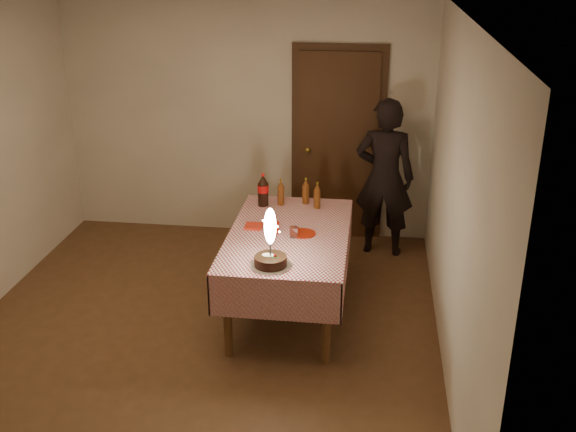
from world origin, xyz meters
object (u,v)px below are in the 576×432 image
Objects in this scene: amber_bottle_left at (281,193)px; photographer at (385,177)px; amber_bottle_right at (317,196)px; red_plate at (303,233)px; amber_bottle_mid at (306,192)px; dining_table at (289,244)px; red_cup at (275,227)px; birthday_cake at (270,251)px; clear_cup at (294,232)px; cola_bottle at (263,190)px.

photographer reaches higher than amber_bottle_left.
red_plate is at bearing -95.83° from amber_bottle_right.
amber_bottle_right is 1.00× the size of amber_bottle_mid.
red_cup is at bearing -172.76° from dining_table.
red_cup is at bearing -123.65° from photographer.
birthday_cake is 0.58m from clear_cup.
cola_bottle is at bearing 118.56° from clear_cup.
photographer is (1.14, 0.79, -0.09)m from cola_bottle.
clear_cup is at bearing -91.30° from amber_bottle_mid.
amber_bottle_left is (0.16, 0.04, -0.03)m from cola_bottle.
cola_bottle is (-0.45, 0.61, 0.15)m from red_plate.
clear_cup is (0.11, 0.56, -0.08)m from birthday_cake.
amber_bottle_mid reaches higher than red_plate.
red_plate is at bearing 45.84° from clear_cup.
red_cup is at bearing -116.31° from amber_bottle_right.
amber_bottle_left is (-0.04, 0.66, 0.07)m from red_cup.
red_plate is 0.69× the size of cola_bottle.
clear_cup is 0.76m from amber_bottle_left.
red_plate is 0.63m from amber_bottle_right.
red_plate is 0.73m from amber_bottle_mid.
red_plate is at bearing -53.94° from cola_bottle.
photographer is at bearing 56.35° from red_cup.
dining_table is 6.75× the size of amber_bottle_right.
dining_table is at bearing -62.06° from cola_bottle.
amber_bottle_right reaches higher than red_plate.
amber_bottle_left is at bearing 15.07° from cola_bottle.
amber_bottle_right is (0.13, 0.69, 0.07)m from clear_cup.
red_plate is at bearing -116.28° from photographer.
dining_table is 0.20m from red_cup.
cola_bottle is 1.38m from photographer.
dining_table is 6.75× the size of amber_bottle_mid.
cola_bottle reaches higher than red_plate.
red_cup is at bearing 95.66° from birthday_cake.
birthday_cake is 0.67m from red_plate.
amber_bottle_left is 1.00× the size of amber_bottle_right.
red_cup is at bearing -86.62° from amber_bottle_left.
amber_bottle_left is at bearing 106.24° from clear_cup.
photographer reaches higher than clear_cup.
red_plate is 0.25m from red_cup.
dining_table is 19.11× the size of clear_cup.
photographer is (0.74, 0.68, -0.06)m from amber_bottle_mid.
red_plate is at bearing -85.69° from amber_bottle_mid.
dining_table is 5.42× the size of cola_bottle.
red_plate is 1.56m from photographer.
cola_bottle is at bearing -165.09° from amber_bottle_mid.
cola_bottle is 1.25× the size of amber_bottle_mid.
red_plate is at bearing 73.98° from birthday_cake.
amber_bottle_right is at bearing 0.46° from cola_bottle.
photographer is at bearing 66.78° from birthday_cake.
amber_bottle_right is (0.51, 0.00, -0.03)m from cola_bottle.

